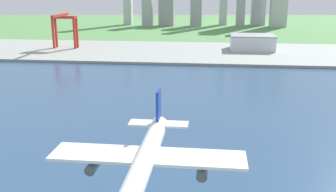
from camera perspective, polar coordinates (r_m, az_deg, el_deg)
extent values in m
plane|color=#548C4C|center=(234.55, 4.47, -1.31)|extent=(2400.00, 2400.00, 0.00)
cube|color=#2D4C70|center=(178.01, 3.69, -6.88)|extent=(840.00, 360.00, 0.15)
cube|color=#979C95|center=(419.74, 5.51, 6.39)|extent=(840.00, 140.00, 2.50)
cylinder|color=white|center=(64.15, -3.24, -8.94)|extent=(3.40, 32.12, 3.27)
cube|color=white|center=(65.79, -2.99, -8.76)|extent=(32.69, 7.19, 0.50)
cube|color=#193899|center=(76.19, -1.41, -1.99)|extent=(0.52, 3.85, 7.85)
cube|color=white|center=(77.13, -1.39, -4.07)|extent=(11.77, 3.58, 0.36)
cylinder|color=#4C4F54|center=(64.88, 5.02, -10.93)|extent=(1.82, 4.50, 1.80)
cylinder|color=#4C4F54|center=(67.76, -10.87, -9.96)|extent=(1.82, 4.50, 1.80)
cube|color=#B72D23|center=(453.95, -16.47, 8.76)|extent=(2.20, 2.20, 32.65)
cube|color=#B72D23|center=(445.08, -13.55, 8.84)|extent=(2.20, 2.20, 32.65)
cube|color=#B72D23|center=(461.29, -16.09, 8.89)|extent=(2.20, 2.20, 32.65)
cube|color=#B72D23|center=(452.56, -13.20, 8.97)|extent=(2.20, 2.20, 32.65)
cube|color=#B72D23|center=(451.49, -15.00, 11.10)|extent=(26.73, 10.00, 2.80)
cube|color=#B72D23|center=(441.01, -15.55, 11.33)|extent=(2.60, 44.36, 2.60)
cube|color=silver|center=(438.47, 12.23, 7.65)|extent=(46.35, 37.07, 14.80)
cube|color=gray|center=(437.48, 12.29, 8.68)|extent=(47.28, 37.82, 1.20)
cube|color=#A2A7AC|center=(725.37, -2.99, 13.19)|extent=(18.11, 25.08, 75.10)
cube|color=#96959B|center=(727.56, -0.20, 12.43)|extent=(27.04, 24.54, 55.05)
cube|color=#9B9CA4|center=(722.18, 4.19, 13.11)|extent=(20.33, 25.89, 73.68)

